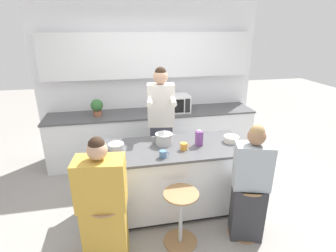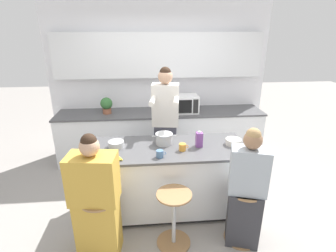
# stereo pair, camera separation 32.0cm
# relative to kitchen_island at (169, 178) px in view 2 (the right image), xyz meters

# --- Properties ---
(ground_plane) EXTENTS (16.00, 16.00, 0.00)m
(ground_plane) POSITION_rel_kitchen_island_xyz_m (0.00, 0.00, -0.45)
(ground_plane) COLOR gray
(wall_back) EXTENTS (3.87, 0.22, 2.70)m
(wall_back) POSITION_rel_kitchen_island_xyz_m (0.00, 1.77, 1.09)
(wall_back) COLOR white
(wall_back) RESTS_ON ground_plane
(back_counter) EXTENTS (3.59, 0.65, 0.89)m
(back_counter) POSITION_rel_kitchen_island_xyz_m (0.00, 1.46, -0.01)
(back_counter) COLOR silver
(back_counter) RESTS_ON ground_plane
(kitchen_island) EXTENTS (1.93, 0.79, 0.89)m
(kitchen_island) POSITION_rel_kitchen_island_xyz_m (0.00, 0.00, 0.00)
(kitchen_island) COLOR black
(kitchen_island) RESTS_ON ground_plane
(bar_stool_leftmost) EXTENTS (0.38, 0.38, 0.65)m
(bar_stool_leftmost) POSITION_rel_kitchen_island_xyz_m (-0.77, -0.64, -0.09)
(bar_stool_leftmost) COLOR #997047
(bar_stool_leftmost) RESTS_ON ground_plane
(bar_stool_center) EXTENTS (0.38, 0.38, 0.65)m
(bar_stool_center) POSITION_rel_kitchen_island_xyz_m (0.00, -0.62, -0.09)
(bar_stool_center) COLOR #997047
(bar_stool_center) RESTS_ON ground_plane
(bar_stool_rightmost) EXTENTS (0.38, 0.38, 0.65)m
(bar_stool_rightmost) POSITION_rel_kitchen_island_xyz_m (0.77, -0.63, -0.09)
(bar_stool_rightmost) COLOR #997047
(bar_stool_rightmost) RESTS_ON ground_plane
(person_cooking) EXTENTS (0.45, 0.60, 1.77)m
(person_cooking) POSITION_rel_kitchen_island_xyz_m (0.02, 0.68, 0.44)
(person_cooking) COLOR #383842
(person_cooking) RESTS_ON ground_plane
(person_wrapped_blanket) EXTENTS (0.50, 0.34, 1.38)m
(person_wrapped_blanket) POSITION_rel_kitchen_island_xyz_m (-0.80, -0.66, 0.19)
(person_wrapped_blanket) COLOR gold
(person_wrapped_blanket) RESTS_ON ground_plane
(person_seated_near) EXTENTS (0.43, 0.35, 1.38)m
(person_seated_near) POSITION_rel_kitchen_island_xyz_m (0.76, -0.66, 0.18)
(person_seated_near) COLOR #333338
(person_seated_near) RESTS_ON ground_plane
(cooking_pot) EXTENTS (0.31, 0.22, 0.14)m
(cooking_pot) POSITION_rel_kitchen_island_xyz_m (-0.05, 0.10, 0.51)
(cooking_pot) COLOR #B7BABC
(cooking_pot) RESTS_ON kitchen_island
(fruit_bowl) EXTENTS (0.19, 0.19, 0.08)m
(fruit_bowl) POSITION_rel_kitchen_island_xyz_m (-0.64, 0.06, 0.48)
(fruit_bowl) COLOR #B7BABC
(fruit_bowl) RESTS_ON kitchen_island
(mixing_bowl_steel) EXTENTS (0.20, 0.20, 0.07)m
(mixing_bowl_steel) POSITION_rel_kitchen_island_xyz_m (0.82, 0.01, 0.48)
(mixing_bowl_steel) COLOR silver
(mixing_bowl_steel) RESTS_ON kitchen_island
(coffee_cup_near) EXTENTS (0.12, 0.08, 0.08)m
(coffee_cup_near) POSITION_rel_kitchen_island_xyz_m (-0.12, -0.25, 0.48)
(coffee_cup_near) COLOR #4C7099
(coffee_cup_near) RESTS_ON kitchen_island
(coffee_cup_far) EXTENTS (0.12, 0.08, 0.09)m
(coffee_cup_far) POSITION_rel_kitchen_island_xyz_m (0.16, -0.10, 0.49)
(coffee_cup_far) COLOR orange
(coffee_cup_far) RESTS_ON kitchen_island
(banana_bunch) EXTENTS (0.14, 0.10, 0.05)m
(banana_bunch) POSITION_rel_kitchen_island_xyz_m (-0.60, -0.28, 0.46)
(banana_bunch) COLOR yellow
(banana_bunch) RESTS_ON kitchen_island
(juice_carton) EXTENTS (0.08, 0.08, 0.20)m
(juice_carton) POSITION_rel_kitchen_island_xyz_m (0.38, -0.01, 0.54)
(juice_carton) COLOR #7A428E
(juice_carton) RESTS_ON kitchen_island
(microwave) EXTENTS (0.48, 0.36, 0.30)m
(microwave) POSITION_rel_kitchen_island_xyz_m (0.40, 1.42, 0.58)
(microwave) COLOR white
(microwave) RESTS_ON back_counter
(potted_plant) EXTENTS (0.20, 0.20, 0.28)m
(potted_plant) POSITION_rel_kitchen_island_xyz_m (-0.93, 1.46, 0.59)
(potted_plant) COLOR #93563D
(potted_plant) RESTS_ON back_counter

